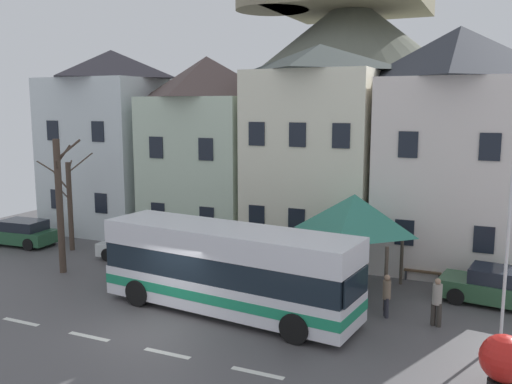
% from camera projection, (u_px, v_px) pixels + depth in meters
% --- Properties ---
extents(ground_plane, '(40.00, 60.00, 0.07)m').
position_uv_depth(ground_plane, '(152.00, 330.00, 18.53)').
color(ground_plane, '#514F51').
extents(townhouse_00, '(6.35, 6.67, 10.66)m').
position_uv_depth(townhouse_00, '(114.00, 141.00, 33.29)').
color(townhouse_00, silver).
rests_on(townhouse_00, ground_plane).
extents(townhouse_01, '(5.80, 5.54, 10.01)m').
position_uv_depth(townhouse_01, '(208.00, 150.00, 30.09)').
color(townhouse_01, beige).
rests_on(townhouse_01, ground_plane).
extents(townhouse_02, '(6.07, 6.23, 10.41)m').
position_uv_depth(townhouse_02, '(318.00, 150.00, 27.84)').
color(townhouse_02, '#EBE6CB').
rests_on(townhouse_02, ground_plane).
extents(townhouse_03, '(6.29, 6.51, 10.92)m').
position_uv_depth(townhouse_03, '(454.00, 149.00, 25.30)').
color(townhouse_03, silver).
rests_on(townhouse_03, ground_plane).
extents(hilltop_castle, '(41.12, 41.12, 22.45)m').
position_uv_depth(hilltop_castle, '(349.00, 93.00, 44.45)').
color(hilltop_castle, '#5C5F53').
rests_on(hilltop_castle, ground_plane).
extents(transit_bus, '(9.88, 3.47, 3.13)m').
position_uv_depth(transit_bus, '(228.00, 270.00, 19.79)').
color(transit_bus, white).
rests_on(transit_bus, ground_plane).
extents(bus_shelter, '(3.60, 3.60, 3.96)m').
position_uv_depth(bus_shelter, '(354.00, 214.00, 21.90)').
color(bus_shelter, '#473D33').
rests_on(bus_shelter, ground_plane).
extents(parked_car_00, '(4.46, 2.27, 1.41)m').
position_uv_depth(parked_car_00, '(502.00, 288.00, 20.62)').
color(parked_car_00, '#2F5839').
rests_on(parked_car_00, ground_plane).
extents(parked_car_01, '(4.19, 2.20, 1.35)m').
position_uv_depth(parked_car_01, '(140.00, 246.00, 26.88)').
color(parked_car_01, silver).
rests_on(parked_car_01, ground_plane).
extents(parked_car_02, '(3.94, 2.06, 1.36)m').
position_uv_depth(parked_car_02, '(21.00, 233.00, 29.61)').
color(parked_car_02, '#285838').
rests_on(parked_car_02, ground_plane).
extents(pedestrian_00, '(0.31, 0.34, 1.63)m').
position_uv_depth(pedestrian_00, '(350.00, 283.00, 20.57)').
color(pedestrian_00, '#38332D').
rests_on(pedestrian_00, ground_plane).
extents(pedestrian_01, '(0.37, 0.32, 1.67)m').
position_uv_depth(pedestrian_01, '(437.00, 301.00, 18.66)').
color(pedestrian_01, '#38332D').
rests_on(pedestrian_01, ground_plane).
extents(pedestrian_02, '(0.28, 0.30, 1.56)m').
position_uv_depth(pedestrian_02, '(387.00, 294.00, 19.45)').
color(pedestrian_02, '#2D2D38').
rests_on(pedestrian_02, ground_plane).
extents(public_bench, '(1.53, 0.48, 0.87)m').
position_uv_depth(public_bench, '(423.00, 270.00, 23.60)').
color(public_bench, brown).
rests_on(public_bench, ground_plane).
extents(harbour_buoy, '(1.26, 1.26, 1.51)m').
position_uv_depth(harbour_buoy, '(504.00, 360.00, 14.44)').
color(harbour_buoy, black).
rests_on(harbour_buoy, ground_plane).
extents(bare_tree_00, '(1.93, 1.01, 5.99)m').
position_uv_depth(bare_tree_00, '(60.00, 204.00, 24.37)').
color(bare_tree_00, '#47382D').
rests_on(bare_tree_00, ground_plane).
extents(bare_tree_01, '(1.61, 1.39, 5.05)m').
position_uv_depth(bare_tree_01, '(70.00, 204.00, 28.31)').
color(bare_tree_01, '#47382D').
rests_on(bare_tree_01, ground_plane).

